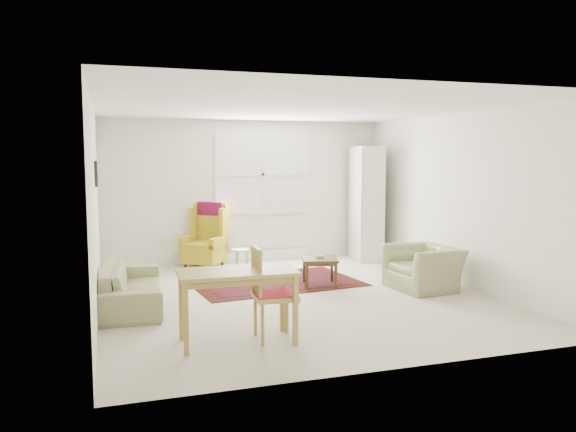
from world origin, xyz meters
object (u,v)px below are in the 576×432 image
object	(u,v)px
armchair	(423,263)
wingback_chair	(204,235)
cabinet	(367,203)
stool	(240,261)
sofa	(132,278)
coffee_table	(320,272)
desk	(237,307)
desk_chair	(275,293)

from	to	relation	value
armchair	wingback_chair	size ratio (longest dim) A/B	0.86
armchair	cabinet	world-z (taller)	cabinet
armchair	stool	world-z (taller)	armchair
sofa	coffee_table	distance (m)	2.67
wingback_chair	armchair	bearing A→B (deg)	-7.34
stool	desk	size ratio (longest dim) A/B	0.34
stool	wingback_chair	bearing A→B (deg)	126.43
cabinet	desk_chair	bearing A→B (deg)	-118.66
sofa	desk_chair	size ratio (longest dim) A/B	1.87
sofa	stool	distance (m)	2.36
desk_chair	sofa	bearing A→B (deg)	39.75
stool	desk	world-z (taller)	desk
stool	cabinet	distance (m)	2.63
wingback_chair	stool	world-z (taller)	wingback_chair
coffee_table	desk_chair	world-z (taller)	desk_chair
coffee_table	desk	size ratio (longest dim) A/B	0.42
desk	stool	bearing A→B (deg)	76.43
armchair	desk	bearing A→B (deg)	-69.67
desk	sofa	bearing A→B (deg)	118.39
coffee_table	stool	xyz separation A→B (m)	(-0.89, 1.22, -0.01)
armchair	desk_chair	distance (m)	3.01
armchair	desk	size ratio (longest dim) A/B	0.80
wingback_chair	desk_chair	world-z (taller)	wingback_chair
stool	desk	xyz separation A→B (m)	(-0.80, -3.33, 0.17)
stool	cabinet	xyz separation A→B (m)	(2.45, 0.47, 0.83)
armchair	desk_chair	xyz separation A→B (m)	(-2.62, -1.48, 0.12)
wingback_chair	coffee_table	world-z (taller)	wingback_chair
wingback_chair	coffee_table	bearing A→B (deg)	-17.70
sofa	coffee_table	xyz separation A→B (m)	(2.64, 0.36, -0.16)
coffee_table	stool	size ratio (longest dim) A/B	1.26
desk_chair	armchair	bearing A→B (deg)	-57.72
wingback_chair	cabinet	bearing A→B (deg)	32.46
wingback_chair	desk	distance (m)	3.99
sofa	desk	world-z (taller)	desk
wingback_chair	coffee_table	xyz separation A→B (m)	(1.37, -1.86, -0.34)
coffee_table	cabinet	size ratio (longest dim) A/B	0.24
wingback_chair	cabinet	world-z (taller)	cabinet
stool	coffee_table	bearing A→B (deg)	-53.66
sofa	cabinet	distance (m)	4.72
sofa	desk_chair	bearing A→B (deg)	-139.53
wingback_chair	desk	world-z (taller)	wingback_chair
sofa	coffee_table	bearing A→B (deg)	-78.67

